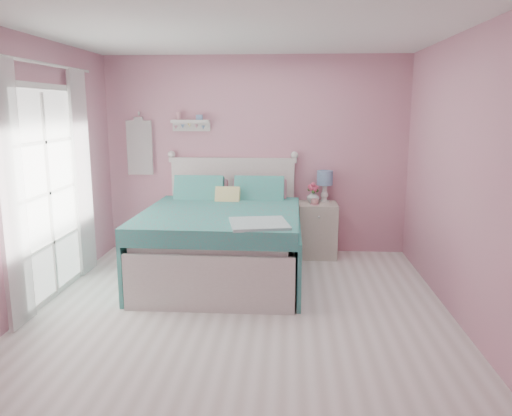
# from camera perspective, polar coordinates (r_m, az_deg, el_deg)

# --- Properties ---
(floor) EXTENTS (4.50, 4.50, 0.00)m
(floor) POSITION_cam_1_polar(r_m,az_deg,el_deg) (4.81, -1.88, -12.17)
(floor) COLOR silver
(floor) RESTS_ON ground
(room_shell) EXTENTS (4.50, 4.50, 4.50)m
(room_shell) POSITION_cam_1_polar(r_m,az_deg,el_deg) (4.43, -2.01, 6.99)
(room_shell) COLOR #CA8098
(room_shell) RESTS_ON floor
(bed) EXTENTS (1.75, 2.21, 1.27)m
(bed) POSITION_cam_1_polar(r_m,az_deg,el_deg) (5.79, -3.77, -3.70)
(bed) COLOR silver
(bed) RESTS_ON floor
(nightstand) EXTENTS (0.49, 0.48, 0.71)m
(nightstand) POSITION_cam_1_polar(r_m,az_deg,el_deg) (6.58, 7.05, -2.49)
(nightstand) COLOR beige
(nightstand) RESTS_ON floor
(table_lamp) EXTENTS (0.21, 0.21, 0.41)m
(table_lamp) POSITION_cam_1_polar(r_m,az_deg,el_deg) (6.57, 7.87, 3.16)
(table_lamp) COLOR white
(table_lamp) RESTS_ON nightstand
(vase) EXTENTS (0.17, 0.17, 0.17)m
(vase) POSITION_cam_1_polar(r_m,az_deg,el_deg) (6.52, 6.53, 1.32)
(vase) COLOR silver
(vase) RESTS_ON nightstand
(teacup) EXTENTS (0.13, 0.13, 0.07)m
(teacup) POSITION_cam_1_polar(r_m,az_deg,el_deg) (6.40, 6.72, 0.70)
(teacup) COLOR pink
(teacup) RESTS_ON nightstand
(roses) EXTENTS (0.14, 0.11, 0.12)m
(roses) POSITION_cam_1_polar(r_m,az_deg,el_deg) (6.49, 6.54, 2.36)
(roses) COLOR #DB4B6F
(roses) RESTS_ON vase
(wall_shelf) EXTENTS (0.50, 0.15, 0.25)m
(wall_shelf) POSITION_cam_1_polar(r_m,az_deg,el_deg) (6.71, -7.49, 9.66)
(wall_shelf) COLOR silver
(wall_shelf) RESTS_ON room_shell
(hanging_dress) EXTENTS (0.34, 0.03, 0.72)m
(hanging_dress) POSITION_cam_1_polar(r_m,az_deg,el_deg) (6.89, -13.15, 6.72)
(hanging_dress) COLOR white
(hanging_dress) RESTS_ON room_shell
(french_door) EXTENTS (0.04, 1.32, 2.16)m
(french_door) POSITION_cam_1_polar(r_m,az_deg,el_deg) (5.43, -22.67, 1.51)
(french_door) COLOR silver
(french_door) RESTS_ON floor
(curtain_near) EXTENTS (0.04, 0.40, 2.32)m
(curtain_near) POSITION_cam_1_polar(r_m,az_deg,el_deg) (4.75, -26.17, 1.21)
(curtain_near) COLOR white
(curtain_near) RESTS_ON floor
(curtain_far) EXTENTS (0.04, 0.40, 2.32)m
(curtain_far) POSITION_cam_1_polar(r_m,az_deg,el_deg) (6.07, -19.24, 3.70)
(curtain_far) COLOR white
(curtain_far) RESTS_ON floor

